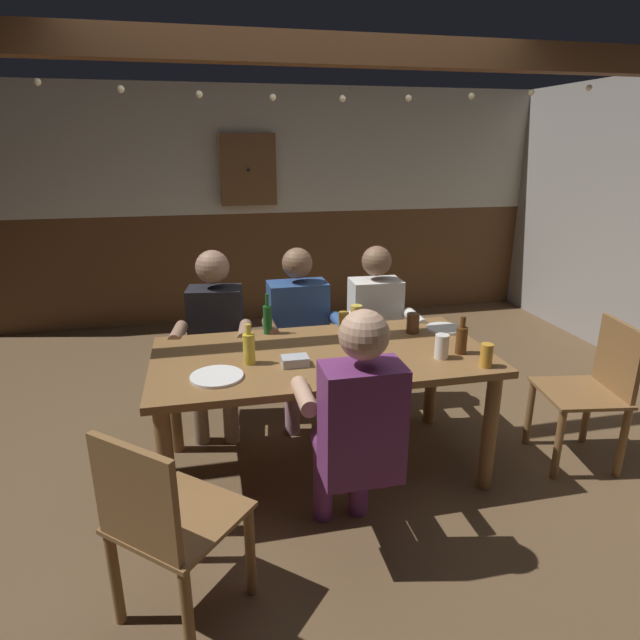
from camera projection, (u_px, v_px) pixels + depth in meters
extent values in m
plane|color=brown|center=(321.00, 463.00, 3.25)|extent=(7.24, 7.24, 0.00)
cube|color=beige|center=(257.00, 150.00, 5.46)|extent=(6.04, 0.12, 1.26)
cube|color=brown|center=(261.00, 266.00, 5.84)|extent=(6.04, 0.12, 1.16)
cube|color=brown|center=(306.00, 49.00, 2.85)|extent=(5.43, 0.14, 0.16)
cube|color=brown|center=(322.00, 356.00, 2.98)|extent=(1.87, 0.93, 0.04)
cylinder|color=brown|center=(167.00, 472.00, 2.57)|extent=(0.08, 0.08, 0.70)
cylinder|color=brown|center=(489.00, 432.00, 2.92)|extent=(0.08, 0.08, 0.70)
cylinder|color=brown|center=(173.00, 400.00, 3.28)|extent=(0.08, 0.08, 0.70)
cylinder|color=brown|center=(432.00, 375.00, 3.63)|extent=(0.08, 0.08, 0.70)
cube|color=black|center=(216.00, 323.00, 3.58)|extent=(0.38, 0.28, 0.49)
sphere|color=#9E755B|center=(212.00, 267.00, 3.46)|extent=(0.22, 0.22, 0.22)
cylinder|color=#997F60|center=(231.00, 361.00, 3.53)|extent=(0.18, 0.40, 0.13)
cylinder|color=#997F60|center=(201.00, 362.00, 3.52)|extent=(0.18, 0.40, 0.13)
cylinder|color=#997F60|center=(231.00, 412.00, 3.43)|extent=(0.10, 0.10, 0.42)
cylinder|color=#997F60|center=(200.00, 413.00, 3.42)|extent=(0.10, 0.10, 0.42)
cylinder|color=#9E755B|center=(245.00, 332.00, 3.35)|extent=(0.12, 0.29, 0.08)
cylinder|color=#9E755B|center=(178.00, 333.00, 3.32)|extent=(0.12, 0.29, 0.08)
cube|color=#2D4C84|center=(298.00, 317.00, 3.70)|extent=(0.41, 0.24, 0.50)
sphere|color=brown|center=(297.00, 263.00, 3.58)|extent=(0.21, 0.21, 0.21)
cylinder|color=#B78493|center=(318.00, 353.00, 3.67)|extent=(0.14, 0.39, 0.13)
cylinder|color=#B78493|center=(286.00, 356.00, 3.62)|extent=(0.14, 0.39, 0.13)
cylinder|color=#B78493|center=(324.00, 401.00, 3.58)|extent=(0.10, 0.10, 0.42)
cylinder|color=#B78493|center=(292.00, 404.00, 3.53)|extent=(0.10, 0.10, 0.42)
cylinder|color=#2D4C84|center=(340.00, 323.00, 3.50)|extent=(0.09, 0.28, 0.08)
cylinder|color=brown|center=(270.00, 328.00, 3.40)|extent=(0.09, 0.28, 0.08)
cube|color=silver|center=(375.00, 313.00, 3.81)|extent=(0.36, 0.25, 0.48)
sphere|color=brown|center=(377.00, 261.00, 3.69)|extent=(0.21, 0.21, 0.21)
cylinder|color=#997F60|center=(393.00, 348.00, 3.77)|extent=(0.14, 0.40, 0.13)
cylinder|color=#997F60|center=(366.00, 350.00, 3.74)|extent=(0.14, 0.40, 0.13)
cylinder|color=#997F60|center=(400.00, 394.00, 3.67)|extent=(0.10, 0.10, 0.42)
cylinder|color=#997F60|center=(373.00, 397.00, 3.63)|extent=(0.10, 0.10, 0.42)
cylinder|color=silver|center=(415.00, 319.00, 3.60)|extent=(0.09, 0.28, 0.08)
cylinder|color=silver|center=(356.00, 323.00, 3.53)|extent=(0.09, 0.28, 0.08)
cube|color=#6B2D66|center=(362.00, 422.00, 2.27)|extent=(0.35, 0.22, 0.53)
sphere|color=tan|center=(364.00, 335.00, 2.15)|extent=(0.21, 0.21, 0.21)
cylinder|color=#6B2D66|center=(332.00, 457.00, 2.45)|extent=(0.13, 0.38, 0.13)
cylinder|color=#6B2D66|center=(372.00, 452.00, 2.49)|extent=(0.13, 0.38, 0.13)
cylinder|color=#6B2D66|center=(323.00, 482.00, 2.72)|extent=(0.10, 0.10, 0.42)
cylinder|color=#6B2D66|center=(359.00, 478.00, 2.75)|extent=(0.10, 0.10, 0.42)
cylinder|color=tan|center=(304.00, 396.00, 2.45)|extent=(0.08, 0.28, 0.08)
cylinder|color=#6B2D66|center=(388.00, 388.00, 2.53)|extent=(0.08, 0.28, 0.08)
cube|color=brown|center=(579.00, 393.00, 3.16)|extent=(0.50, 0.50, 0.02)
cube|color=brown|center=(618.00, 358.00, 3.10)|extent=(0.09, 0.40, 0.42)
cylinder|color=brown|center=(558.00, 445.00, 3.04)|extent=(0.04, 0.04, 0.44)
cylinder|color=brown|center=(529.00, 413.00, 3.40)|extent=(0.04, 0.04, 0.44)
cylinder|color=brown|center=(622.00, 443.00, 3.06)|extent=(0.04, 0.04, 0.44)
cylinder|color=brown|center=(587.00, 411.00, 3.42)|extent=(0.04, 0.04, 0.44)
cube|color=brown|center=(180.00, 517.00, 2.10)|extent=(0.62, 0.62, 0.02)
cube|color=brown|center=(135.00, 498.00, 1.87)|extent=(0.32, 0.29, 0.42)
cylinder|color=brown|center=(182.00, 521.00, 2.42)|extent=(0.04, 0.04, 0.44)
cylinder|color=brown|center=(250.00, 551.00, 2.25)|extent=(0.04, 0.04, 0.44)
cylinder|color=brown|center=(115.00, 578.00, 2.11)|extent=(0.04, 0.04, 0.44)
cylinder|color=brown|center=(188.00, 617.00, 1.93)|extent=(0.04, 0.04, 0.44)
cube|color=#B2B7BC|center=(295.00, 361.00, 2.80)|extent=(0.14, 0.10, 0.05)
cylinder|color=white|center=(444.00, 329.00, 3.35)|extent=(0.22, 0.22, 0.01)
cylinder|color=white|center=(217.00, 377.00, 2.66)|extent=(0.27, 0.27, 0.01)
cylinder|color=#593314|center=(461.00, 340.00, 2.95)|extent=(0.06, 0.06, 0.15)
cylinder|color=#593314|center=(463.00, 322.00, 2.92)|extent=(0.03, 0.03, 0.06)
cylinder|color=gold|center=(249.00, 349.00, 2.81)|extent=(0.06, 0.06, 0.17)
cylinder|color=gold|center=(248.00, 329.00, 2.77)|extent=(0.03, 0.03, 0.06)
cylinder|color=#195923|center=(268.00, 320.00, 3.26)|extent=(0.05, 0.05, 0.18)
cylinder|color=#195923|center=(267.00, 300.00, 3.22)|extent=(0.02, 0.02, 0.08)
cylinder|color=white|center=(442.00, 346.00, 2.89)|extent=(0.08, 0.08, 0.13)
cylinder|color=gold|center=(486.00, 355.00, 2.78)|extent=(0.07, 0.07, 0.13)
cylinder|color=#E5C64C|center=(356.00, 317.00, 3.36)|extent=(0.07, 0.07, 0.15)
cylinder|color=#4C2D19|center=(413.00, 323.00, 3.28)|extent=(0.08, 0.08, 0.12)
cylinder|color=#4C2D19|center=(360.00, 348.00, 2.88)|extent=(0.08, 0.08, 0.13)
cylinder|color=gold|center=(344.00, 323.00, 3.27)|extent=(0.06, 0.06, 0.14)
cube|color=brown|center=(248.00, 170.00, 5.37)|extent=(0.56, 0.12, 0.70)
sphere|color=black|center=(249.00, 170.00, 5.31)|extent=(0.03, 0.03, 0.03)
sphere|color=#F9EAB2|center=(37.00, 82.00, 2.59)|extent=(0.04, 0.04, 0.04)
sphere|color=#F9EAB2|center=(121.00, 89.00, 2.67)|extent=(0.04, 0.04, 0.04)
sphere|color=#F9EAB2|center=(199.00, 94.00, 2.76)|extent=(0.04, 0.04, 0.04)
sphere|color=#F9EAB2|center=(273.00, 97.00, 2.84)|extent=(0.04, 0.04, 0.04)
sphere|color=#F9EAB2|center=(342.00, 99.00, 2.92)|extent=(0.04, 0.04, 0.04)
sphere|color=#F9EAB2|center=(408.00, 98.00, 2.99)|extent=(0.04, 0.04, 0.04)
sphere|color=#F9EAB2|center=(471.00, 96.00, 3.07)|extent=(0.04, 0.04, 0.04)
sphere|color=#F9EAB2|center=(531.00, 93.00, 3.14)|extent=(0.04, 0.04, 0.04)
sphere|color=#F9EAB2|center=(589.00, 88.00, 3.21)|extent=(0.04, 0.04, 0.04)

